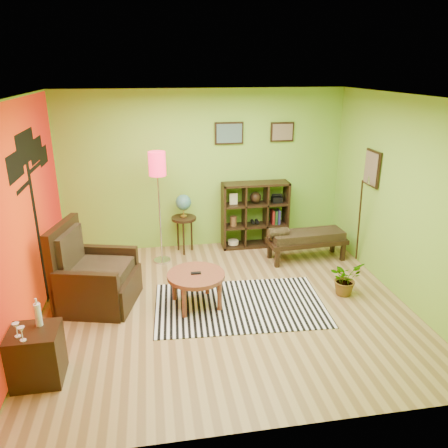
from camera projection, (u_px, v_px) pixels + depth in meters
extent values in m
plane|color=#A88953|center=(225.00, 305.00, 6.09)|extent=(5.00, 5.00, 0.00)
cube|color=#83C13A|center=(204.00, 171.00, 7.70)|extent=(5.00, 0.04, 2.80)
cube|color=#83C13A|center=(272.00, 295.00, 3.53)|extent=(5.00, 0.04, 2.80)
cube|color=#83C13A|center=(20.00, 221.00, 5.22)|extent=(0.04, 4.50, 2.80)
cube|color=#83C13A|center=(404.00, 200.00, 6.01)|extent=(0.04, 4.50, 2.80)
cube|color=white|center=(225.00, 97.00, 5.14)|extent=(5.00, 4.50, 0.04)
cube|color=#F4370A|center=(21.00, 221.00, 5.23)|extent=(0.01, 4.45, 2.75)
cube|color=black|center=(38.00, 232.00, 5.86)|extent=(0.01, 0.14, 2.10)
cube|color=black|center=(15.00, 166.00, 5.05)|extent=(0.01, 0.65, 0.32)
cube|color=black|center=(26.00, 147.00, 5.52)|extent=(0.01, 0.85, 0.40)
cube|color=black|center=(36.00, 150.00, 6.02)|extent=(0.01, 0.70, 0.32)
cube|color=black|center=(43.00, 156.00, 6.40)|extent=(0.01, 0.50, 0.26)
cube|color=black|center=(229.00, 133.00, 7.52)|extent=(0.50, 0.03, 0.38)
cube|color=slate|center=(229.00, 133.00, 7.50)|extent=(0.44, 0.01, 0.32)
cube|color=black|center=(282.00, 132.00, 7.67)|extent=(0.42, 0.03, 0.34)
cube|color=#8C765B|center=(283.00, 132.00, 7.64)|extent=(0.36, 0.01, 0.28)
cube|color=black|center=(372.00, 168.00, 6.75)|extent=(0.03, 0.44, 0.56)
cube|color=#8C765B|center=(371.00, 168.00, 6.75)|extent=(0.01, 0.38, 0.50)
cylinder|color=black|center=(359.00, 222.00, 7.03)|extent=(0.23, 0.34, 1.46)
cone|color=silver|center=(369.00, 179.00, 6.64)|extent=(0.08, 0.09, 0.16)
cube|color=white|center=(240.00, 305.00, 6.09)|extent=(2.41, 1.56, 0.01)
cylinder|color=brown|center=(196.00, 276.00, 5.94)|extent=(0.79, 0.79, 0.06)
cylinder|color=brown|center=(207.00, 281.00, 6.32)|extent=(0.06, 0.06, 0.43)
cylinder|color=brown|center=(174.00, 287.00, 6.15)|extent=(0.06, 0.06, 0.43)
cylinder|color=brown|center=(220.00, 296.00, 5.89)|extent=(0.06, 0.06, 0.43)
cylinder|color=brown|center=(184.00, 303.00, 5.72)|extent=(0.06, 0.06, 0.43)
cube|color=black|center=(196.00, 273.00, 5.93)|extent=(0.14, 0.06, 0.02)
cube|color=black|center=(100.00, 290.00, 6.07)|extent=(1.14, 1.13, 0.43)
cube|color=black|center=(66.00, 264.00, 5.98)|extent=(0.33, 0.92, 1.18)
cube|color=black|center=(87.00, 297.00, 5.62)|extent=(0.85, 0.32, 0.68)
cube|color=black|center=(110.00, 268.00, 6.44)|extent=(0.85, 0.32, 0.68)
cube|color=#F4C573|center=(100.00, 271.00, 5.97)|extent=(0.91, 0.89, 0.15)
cube|color=#F4C573|center=(70.00, 250.00, 5.90)|extent=(0.26, 0.69, 0.53)
cube|color=black|center=(37.00, 355.00, 4.56)|extent=(0.51, 0.46, 0.60)
cylinder|color=white|center=(38.00, 315.00, 4.51)|extent=(0.07, 0.07, 0.25)
cylinder|color=white|center=(36.00, 302.00, 4.46)|extent=(0.02, 0.02, 0.07)
cylinder|color=white|center=(18.00, 336.00, 4.36)|extent=(0.06, 0.06, 0.01)
cylinder|color=white|center=(17.00, 332.00, 4.34)|extent=(0.01, 0.01, 0.09)
cone|color=white|center=(16.00, 326.00, 4.32)|extent=(0.07, 0.07, 0.06)
cylinder|color=white|center=(23.00, 340.00, 4.30)|extent=(0.06, 0.06, 0.01)
cylinder|color=white|center=(22.00, 336.00, 4.28)|extent=(0.01, 0.01, 0.09)
cone|color=white|center=(21.00, 330.00, 4.25)|extent=(0.07, 0.07, 0.06)
cylinder|color=silver|center=(162.00, 260.00, 7.45)|extent=(0.28, 0.28, 0.03)
cylinder|color=silver|center=(160.00, 213.00, 7.16)|extent=(0.03, 0.03, 1.75)
cylinder|color=#F21F40|center=(157.00, 164.00, 6.88)|extent=(0.27, 0.27, 0.38)
cylinder|color=black|center=(184.00, 218.00, 7.63)|extent=(0.44, 0.44, 0.04)
cylinder|color=black|center=(192.00, 234.00, 7.81)|extent=(0.03, 0.03, 0.61)
cylinder|color=black|center=(178.00, 234.00, 7.81)|extent=(0.03, 0.03, 0.61)
cylinder|color=black|center=(184.00, 239.00, 7.61)|extent=(0.03, 0.03, 0.61)
cylinder|color=gold|center=(184.00, 216.00, 7.62)|extent=(0.11, 0.11, 0.02)
cylinder|color=gold|center=(184.00, 213.00, 7.59)|extent=(0.02, 0.02, 0.11)
sphere|color=teal|center=(183.00, 202.00, 7.53)|extent=(0.27, 0.27, 0.27)
cube|color=black|center=(223.00, 217.00, 7.82)|extent=(0.04, 0.35, 1.20)
cube|color=black|center=(286.00, 213.00, 8.00)|extent=(0.04, 0.35, 1.20)
cube|color=black|center=(254.00, 244.00, 8.11)|extent=(1.20, 0.35, 0.04)
cube|color=black|center=(256.00, 184.00, 7.71)|extent=(1.20, 0.35, 0.04)
cube|color=black|center=(244.00, 215.00, 7.88)|extent=(0.03, 0.33, 1.12)
cube|color=black|center=(266.00, 214.00, 7.94)|extent=(0.03, 0.33, 1.12)
cube|color=black|center=(255.00, 225.00, 7.98)|extent=(1.12, 0.33, 0.03)
cube|color=black|center=(255.00, 204.00, 7.84)|extent=(1.12, 0.33, 0.03)
cylinder|color=beige|center=(233.00, 242.00, 8.02)|extent=(0.20, 0.20, 0.07)
sphere|color=black|center=(255.00, 197.00, 7.80)|extent=(0.20, 0.20, 0.20)
cube|color=black|center=(277.00, 199.00, 7.88)|extent=(0.18, 0.15, 0.10)
cylinder|color=black|center=(253.00, 222.00, 7.95)|extent=(0.06, 0.12, 0.06)
cylinder|color=black|center=(257.00, 221.00, 7.96)|extent=(0.06, 0.12, 0.06)
ellipsoid|color=#384C26|center=(275.00, 239.00, 8.14)|extent=(0.18, 0.18, 0.09)
cylinder|color=brown|center=(233.00, 221.00, 7.88)|extent=(0.12, 0.12, 0.18)
cube|color=beige|center=(233.00, 199.00, 7.74)|extent=(0.14, 0.03, 0.20)
cube|color=maroon|center=(272.00, 217.00, 7.98)|extent=(0.04, 0.18, 0.26)
cube|color=#1E4C1E|center=(275.00, 217.00, 7.99)|extent=(0.04, 0.18, 0.26)
cube|color=navy|center=(278.00, 217.00, 8.00)|extent=(0.04, 0.18, 0.26)
cube|color=black|center=(307.00, 241.00, 7.43)|extent=(1.36, 0.56, 0.08)
cube|color=#F4C573|center=(307.00, 235.00, 7.39)|extent=(1.27, 0.50, 0.13)
cylinder|color=#F4C573|center=(278.00, 233.00, 7.25)|extent=(0.34, 0.19, 0.17)
cube|color=black|center=(333.00, 244.00, 7.79)|extent=(0.07, 0.07, 0.30)
cube|color=black|center=(270.00, 250.00, 7.54)|extent=(0.07, 0.07, 0.30)
cube|color=black|center=(343.00, 252.00, 7.44)|extent=(0.07, 0.07, 0.30)
cube|color=black|center=(277.00, 259.00, 7.19)|extent=(0.07, 0.07, 0.30)
imported|color=#26661E|center=(345.00, 282.00, 6.33)|extent=(0.62, 0.64, 0.39)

